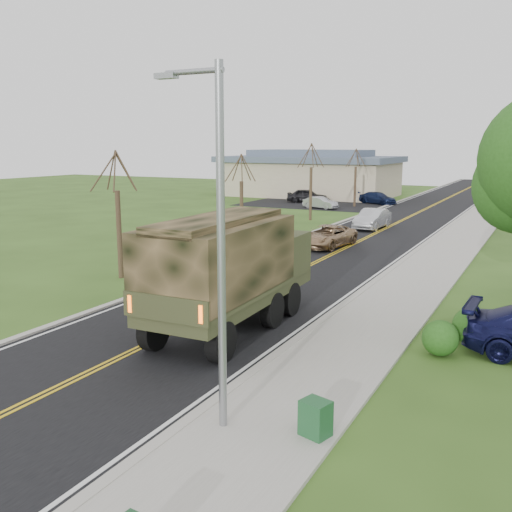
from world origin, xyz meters
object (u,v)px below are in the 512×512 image
Objects in this scene: military_truck at (229,265)px; sedan_silver at (372,219)px; suv_champagne at (327,236)px; utility_box_near at (316,418)px.

sedan_silver is at bearing 93.81° from military_truck.
suv_champagne reaches higher than utility_box_near.
suv_champagne is 8.98m from sedan_silver.
sedan_silver is at bearing 120.25° from utility_box_near.
utility_box_near is at bearing -73.39° from sedan_silver.
military_truck is 10.24× the size of utility_box_near.
suv_champagne is at bearing -89.38° from sedan_silver.
utility_box_near is (8.22, -22.50, -0.18)m from suv_champagne.
military_truck is at bearing 150.24° from utility_box_near.
military_truck reaches higher than suv_champagne.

